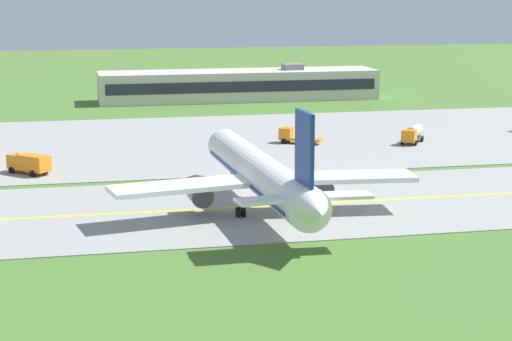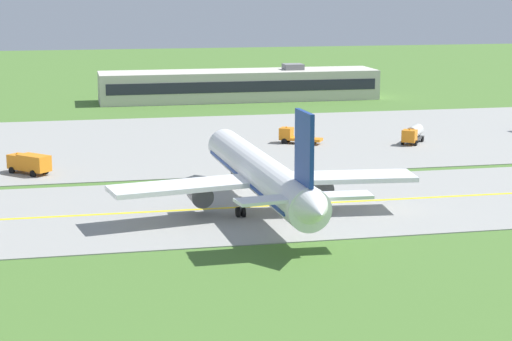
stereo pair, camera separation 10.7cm
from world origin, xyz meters
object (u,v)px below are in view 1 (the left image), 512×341
Objects in this scene: service_truck_fuel at (413,134)px; airplane_lead at (261,174)px; service_truck_catering at (294,136)px; service_truck_pushback at (29,163)px.

airplane_lead is at bearing -131.00° from service_truck_fuel.
airplane_lead reaches higher than service_truck_catering.
service_truck_fuel is 57.03m from service_truck_pushback.
airplane_lead is 41.94m from service_truck_catering.
service_truck_pushback is at bearing -158.91° from service_truck_catering.
airplane_lead is at bearing -45.18° from service_truck_pushback.
airplane_lead is 35.02m from service_truck_pushback.
service_truck_catering is at bearing 70.93° from airplane_lead.
airplane_lead is 6.06× the size of service_truck_catering.
service_truck_fuel is 0.93× the size of service_truck_catering.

